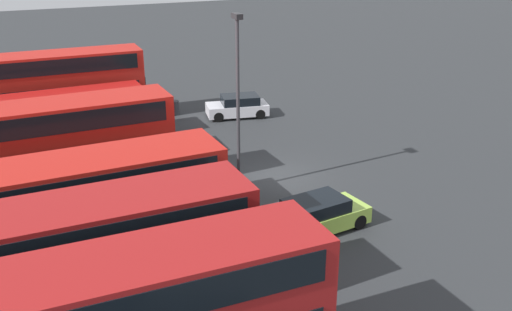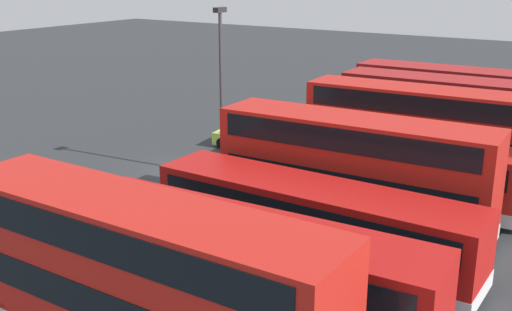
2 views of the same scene
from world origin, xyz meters
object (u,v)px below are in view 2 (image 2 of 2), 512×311
bus_double_decker_second (436,117)px  bus_double_decker_third (417,131)px  bus_double_decker_near_end (455,105)px  car_hatchback_silver (252,136)px  bus_double_decker_far_end (139,279)px  lamp_post_tall (221,81)px  bus_double_decker_fifth (353,170)px  bus_single_deck_sixth (312,221)px  bus_single_deck_seventh (247,262)px  bus_single_deck_fourth (379,165)px

bus_double_decker_second → bus_double_decker_third: (3.39, 0.14, 0.00)m
bus_double_decker_near_end → car_hatchback_silver: 11.86m
bus_double_decker_far_end → lamp_post_tall: lamp_post_tall is taller
bus_double_decker_fifth → bus_single_deck_sixth: bus_double_decker_fifth is taller
bus_single_deck_seventh → bus_double_decker_third: bearing=179.9°
bus_double_decker_second → bus_single_deck_seventh: bearing=0.3°
bus_double_decker_second → bus_double_decker_third: size_ratio=0.92×
bus_double_decker_far_end → bus_single_deck_seventh: bearing=166.4°
bus_double_decker_second → bus_single_deck_sixth: 14.39m
bus_single_deck_sixth → bus_double_decker_far_end: (7.46, -1.03, 0.83)m
bus_single_deck_fourth → car_hatchback_silver: bus_single_deck_fourth is taller
bus_single_deck_sixth → bus_double_decker_far_end: 7.57m
bus_double_decker_fifth → lamp_post_tall: (-2.35, -8.09, 2.38)m
bus_double_decker_fifth → bus_single_deck_fourth: bearing=-175.0°
bus_double_decker_second → bus_single_deck_fourth: 7.21m
bus_single_deck_seventh → bus_single_deck_sixth: bearing=177.7°
bus_double_decker_third → bus_single_deck_sixth: bearing=0.6°
bus_double_decker_near_end → bus_double_decker_third: 6.86m
car_hatchback_silver → bus_double_decker_second: bearing=109.3°
bus_double_decker_far_end → lamp_post_tall: (-13.47, -7.23, 2.38)m
bus_double_decker_fifth → bus_single_deck_seventh: 7.51m
bus_single_deck_fourth → lamp_post_tall: size_ratio=1.46×
bus_double_decker_third → bus_single_deck_fourth: bearing=-5.5°
bus_double_decker_third → bus_double_decker_far_end: bearing=-2.9°
bus_single_deck_sixth → car_hatchback_silver: bus_single_deck_sixth is taller
bus_double_decker_near_end → bus_double_decker_third: (6.86, 0.16, -0.00)m
bus_double_decker_third → car_hatchback_silver: (-0.04, -9.71, -1.75)m
bus_single_deck_fourth → lamp_post_tall: (1.19, -7.78, 3.20)m
bus_single_deck_sixth → bus_double_decker_second: bearing=-179.0°
bus_double_decker_far_end → car_hatchback_silver: size_ratio=2.62×
bus_single_deck_fourth → car_hatchback_silver: bearing=-112.2°
bus_double_decker_second → lamp_post_tall: size_ratio=1.23×
car_hatchback_silver → lamp_post_tall: 6.66m
bus_double_decker_second → bus_double_decker_near_end: bearing=-179.6°
bus_single_deck_sixth → car_hatchback_silver: bearing=-138.3°
bus_double_decker_near_end → car_hatchback_silver: (6.81, -9.55, -1.75)m
bus_double_decker_third → car_hatchback_silver: bus_double_decker_third is taller
bus_single_deck_sixth → bus_single_deck_seventh: size_ratio=0.99×
bus_double_decker_near_end → bus_double_decker_second: same height
bus_double_decker_near_end → bus_single_deck_seventh: size_ratio=0.97×
bus_double_decker_fifth → lamp_post_tall: bearing=-106.2°
bus_double_decker_second → car_hatchback_silver: (3.35, -9.57, -1.75)m
bus_single_deck_sixth → bus_double_decker_far_end: bus_double_decker_far_end is taller
bus_double_decker_near_end → bus_double_decker_far_end: bearing=-1.7°
bus_double_decker_third → lamp_post_tall: (4.95, -8.15, 2.38)m
bus_double_decker_near_end → bus_single_deck_seventh: (21.63, 0.13, -0.83)m
bus_double_decker_third → bus_single_deck_sixth: size_ratio=0.93×
bus_double_decker_far_end → car_hatchback_silver: (-18.47, -8.79, -1.75)m
car_hatchback_silver → lamp_post_tall: bearing=17.4°
bus_double_decker_far_end → lamp_post_tall: bearing=-151.8°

